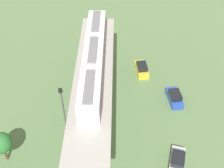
{
  "coord_description": "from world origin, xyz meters",
  "views": [
    {
      "loc": [
        -3.05,
        29.64,
        34.52
      ],
      "look_at": [
        -2.5,
        -1.59,
        4.69
      ],
      "focal_mm": 47.57,
      "sensor_mm": 36.0,
      "label": 1
    }
  ],
  "objects_px": {
    "train": "(94,59)",
    "signal_post": "(65,115)",
    "parked_car_silver": "(177,161)",
    "tree_near_viaduct": "(1,143)",
    "parked_car_yellow": "(142,69)",
    "parked_car_blue": "(175,97)"
  },
  "relations": [
    {
      "from": "train",
      "to": "signal_post",
      "type": "distance_m",
      "value": 8.5
    },
    {
      "from": "parked_car_silver",
      "to": "tree_near_viaduct",
      "type": "relative_size",
      "value": 0.92
    },
    {
      "from": "parked_car_silver",
      "to": "parked_car_yellow",
      "type": "distance_m",
      "value": 18.63
    },
    {
      "from": "parked_car_blue",
      "to": "parked_car_yellow",
      "type": "bearing_deg",
      "value": -63.55
    },
    {
      "from": "train",
      "to": "parked_car_yellow",
      "type": "bearing_deg",
      "value": -133.02
    },
    {
      "from": "tree_near_viaduct",
      "to": "train",
      "type": "bearing_deg",
      "value": -139.2
    },
    {
      "from": "tree_near_viaduct",
      "to": "signal_post",
      "type": "bearing_deg",
      "value": -160.15
    },
    {
      "from": "train",
      "to": "parked_car_blue",
      "type": "bearing_deg",
      "value": -174.11
    },
    {
      "from": "parked_car_blue",
      "to": "signal_post",
      "type": "height_order",
      "value": "signal_post"
    },
    {
      "from": "train",
      "to": "parked_car_silver",
      "type": "height_order",
      "value": "train"
    },
    {
      "from": "signal_post",
      "to": "tree_near_viaduct",
      "type": "bearing_deg",
      "value": 19.85
    },
    {
      "from": "train",
      "to": "tree_near_viaduct",
      "type": "xyz_separation_m",
      "value": [
        11.29,
        9.75,
        -5.89
      ]
    },
    {
      "from": "parked_car_silver",
      "to": "parked_car_yellow",
      "type": "relative_size",
      "value": 1.02
    },
    {
      "from": "parked_car_yellow",
      "to": "train",
      "type": "bearing_deg",
      "value": 38.51
    },
    {
      "from": "parked_car_yellow",
      "to": "tree_near_viaduct",
      "type": "xyz_separation_m",
      "value": [
        18.83,
        17.82,
        2.72
      ]
    },
    {
      "from": "train",
      "to": "signal_post",
      "type": "relative_size",
      "value": 1.97
    },
    {
      "from": "parked_car_yellow",
      "to": "tree_near_viaduct",
      "type": "height_order",
      "value": "tree_near_viaduct"
    },
    {
      "from": "parked_car_silver",
      "to": "signal_post",
      "type": "height_order",
      "value": "signal_post"
    },
    {
      "from": "parked_car_yellow",
      "to": "parked_car_silver",
      "type": "bearing_deg",
      "value": 92.69
    },
    {
      "from": "parked_car_silver",
      "to": "signal_post",
      "type": "xyz_separation_m",
      "value": [
        14.55,
        -3.31,
        4.99
      ]
    },
    {
      "from": "parked_car_blue",
      "to": "parked_car_silver",
      "type": "xyz_separation_m",
      "value": [
        1.2,
        11.48,
        0.0
      ]
    },
    {
      "from": "train",
      "to": "tree_near_viaduct",
      "type": "height_order",
      "value": "train"
    }
  ]
}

